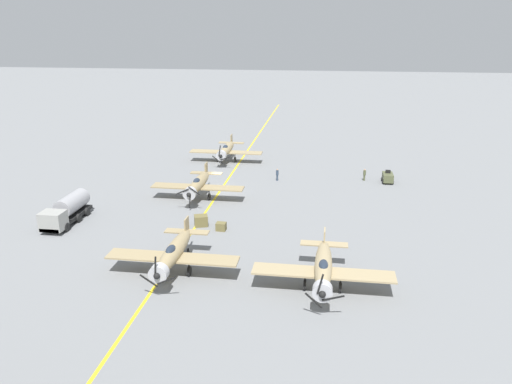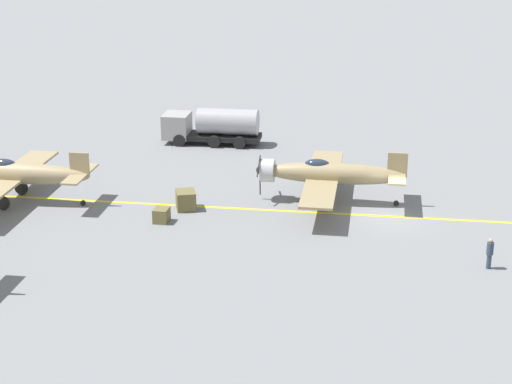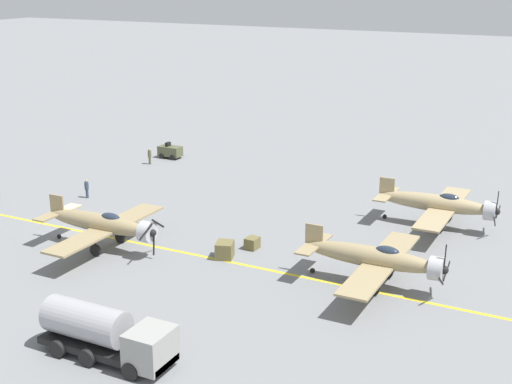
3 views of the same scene
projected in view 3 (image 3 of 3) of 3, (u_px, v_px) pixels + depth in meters
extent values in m
plane|color=slate|center=(81.00, 231.00, 58.18)|extent=(400.00, 400.00, 0.00)
cube|color=yellow|center=(81.00, 231.00, 58.17)|extent=(0.30, 160.00, 0.01)
ellipsoid|color=tan|center=(370.00, 256.00, 47.76)|extent=(1.50, 9.50, 1.42)
cylinder|color=#B7B7BC|center=(437.00, 269.00, 45.82)|extent=(1.58, 0.90, 1.58)
ellipsoid|color=#232D3D|center=(387.00, 252.00, 47.10)|extent=(0.80, 1.70, 0.76)
cube|color=tan|center=(381.00, 263.00, 47.53)|extent=(12.00, 2.10, 0.16)
cube|color=tan|center=(314.00, 244.00, 49.50)|extent=(4.40, 1.10, 0.12)
cube|color=tan|center=(314.00, 235.00, 49.31)|extent=(0.14, 1.30, 1.60)
sphere|color=black|center=(444.00, 270.00, 45.60)|extent=(0.56, 0.56, 0.56)
cube|color=black|center=(447.00, 271.00, 46.39)|extent=(1.64, 0.06, 0.88)
cube|color=black|center=(441.00, 281.00, 45.14)|extent=(1.52, 0.06, 1.11)
cube|color=black|center=(445.00, 258.00, 45.28)|extent=(0.27, 0.06, 1.76)
cylinder|color=black|center=(387.00, 264.00, 48.99)|extent=(0.14, 0.14, 1.26)
cylinder|color=black|center=(387.00, 272.00, 49.18)|extent=(0.22, 0.90, 0.90)
cylinder|color=black|center=(373.00, 280.00, 46.45)|extent=(0.14, 0.14, 1.26)
cylinder|color=black|center=(373.00, 289.00, 46.64)|extent=(0.22, 0.90, 0.90)
cylinder|color=black|center=(313.00, 271.00, 50.13)|extent=(0.12, 0.36, 0.36)
ellipsoid|color=tan|center=(435.00, 203.00, 58.73)|extent=(1.50, 9.50, 1.42)
cylinder|color=#B7B7BC|center=(490.00, 211.00, 56.79)|extent=(1.57, 0.90, 1.58)
ellipsoid|color=#232D3D|center=(449.00, 198.00, 58.07)|extent=(0.80, 1.70, 0.76)
cube|color=tan|center=(443.00, 208.00, 58.50)|extent=(12.00, 2.10, 0.16)
cube|color=tan|center=(387.00, 194.00, 60.47)|extent=(4.40, 1.10, 0.12)
cube|color=tan|center=(387.00, 187.00, 60.28)|extent=(0.14, 1.30, 1.60)
sphere|color=black|center=(497.00, 212.00, 56.57)|extent=(0.56, 0.56, 0.56)
cube|color=black|center=(498.00, 212.00, 57.36)|extent=(1.71, 0.06, 0.66)
cube|color=black|center=(495.00, 221.00, 56.20)|extent=(1.38, 0.06, 1.29)
cube|color=black|center=(497.00, 202.00, 56.15)|extent=(0.52, 0.06, 1.74)
cylinder|color=black|center=(447.00, 210.00, 59.96)|extent=(0.14, 0.14, 1.26)
cylinder|color=black|center=(446.00, 217.00, 60.15)|extent=(0.22, 0.90, 0.90)
cylinder|color=black|center=(439.00, 221.00, 57.42)|extent=(0.14, 0.14, 1.26)
cylinder|color=black|center=(438.00, 228.00, 57.61)|extent=(0.22, 0.90, 0.90)
cylinder|color=black|center=(385.00, 216.00, 61.10)|extent=(0.12, 0.36, 0.36)
ellipsoid|color=#9C885F|center=(99.00, 222.00, 54.16)|extent=(1.50, 9.50, 1.42)
cylinder|color=#B7B7BC|center=(147.00, 232.00, 52.22)|extent=(1.58, 0.90, 1.58)
ellipsoid|color=#232D3D|center=(110.00, 218.00, 53.50)|extent=(0.80, 1.70, 0.76)
cube|color=#9C885F|center=(107.00, 228.00, 53.93)|extent=(12.00, 2.10, 0.16)
cube|color=#9C885F|center=(58.00, 213.00, 55.90)|extent=(4.40, 1.10, 0.12)
cube|color=#9C885F|center=(57.00, 205.00, 55.71)|extent=(0.14, 1.30, 1.60)
sphere|color=black|center=(153.00, 233.00, 52.00)|extent=(0.56, 0.56, 0.56)
cube|color=black|center=(158.00, 223.00, 52.45)|extent=(1.50, 0.06, 1.14)
cube|color=black|center=(154.00, 244.00, 52.34)|extent=(0.31, 0.06, 1.76)
cube|color=black|center=(146.00, 232.00, 51.22)|extent=(1.65, 0.06, 0.85)
cylinder|color=black|center=(120.00, 230.00, 55.39)|extent=(0.14, 0.14, 1.26)
cylinder|color=black|center=(120.00, 237.00, 55.58)|extent=(0.22, 0.90, 0.90)
cylinder|color=black|center=(95.00, 242.00, 52.85)|extent=(0.14, 0.14, 1.26)
cylinder|color=black|center=(95.00, 250.00, 53.04)|extent=(0.22, 0.90, 0.90)
cylinder|color=black|center=(59.00, 236.00, 56.53)|extent=(0.12, 0.36, 0.36)
cube|color=black|center=(107.00, 348.00, 39.05)|extent=(2.25, 8.00, 0.40)
cube|color=#999993|center=(151.00, 347.00, 37.52)|extent=(2.50, 2.08, 2.00)
cylinder|color=#9E9EA3|center=(86.00, 321.00, 39.24)|extent=(2.10, 4.96, 2.10)
cylinder|color=black|center=(157.00, 350.00, 39.01)|extent=(0.30, 1.00, 1.00)
cylinder|color=black|center=(130.00, 371.00, 37.00)|extent=(0.30, 1.00, 1.00)
cylinder|color=black|center=(115.00, 339.00, 40.27)|extent=(0.30, 1.00, 1.00)
cylinder|color=black|center=(87.00, 358.00, 38.25)|extent=(0.30, 1.00, 1.00)
cylinder|color=black|center=(86.00, 330.00, 41.18)|extent=(0.30, 1.00, 1.00)
cylinder|color=black|center=(57.00, 349.00, 39.16)|extent=(0.30, 1.00, 1.00)
cube|color=#515638|center=(170.00, 151.00, 80.52)|extent=(1.40, 2.60, 1.10)
cube|color=black|center=(168.00, 144.00, 80.40)|extent=(0.70, 0.36, 0.44)
cylinder|color=black|center=(179.00, 155.00, 80.94)|extent=(0.20, 0.60, 0.60)
cylinder|color=black|center=(172.00, 157.00, 79.78)|extent=(0.20, 0.60, 0.60)
cylinder|color=black|center=(168.00, 153.00, 81.56)|extent=(0.20, 0.60, 0.60)
cylinder|color=black|center=(162.00, 156.00, 80.40)|extent=(0.20, 0.60, 0.60)
cylinder|color=#515638|center=(150.00, 160.00, 78.07)|extent=(0.26, 0.26, 0.84)
cylinder|color=#515638|center=(149.00, 154.00, 77.84)|extent=(0.38, 0.38, 0.70)
sphere|color=tan|center=(149.00, 150.00, 77.70)|extent=(0.23, 0.23, 0.23)
cylinder|color=#334256|center=(87.00, 193.00, 66.57)|extent=(0.26, 0.26, 0.84)
cylinder|color=#334256|center=(87.00, 186.00, 66.34)|extent=(0.39, 0.39, 0.70)
sphere|color=tan|center=(86.00, 181.00, 66.20)|extent=(0.23, 0.23, 0.23)
cube|color=brown|center=(225.00, 250.00, 52.68)|extent=(1.78, 1.63, 1.22)
cube|color=brown|center=(252.00, 243.00, 54.44)|extent=(1.11, 0.94, 0.89)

